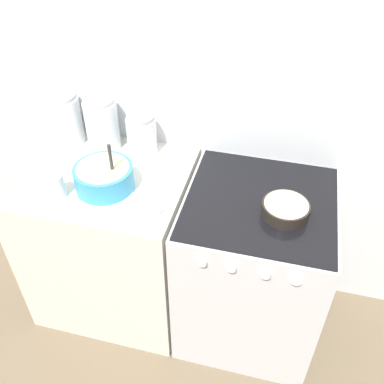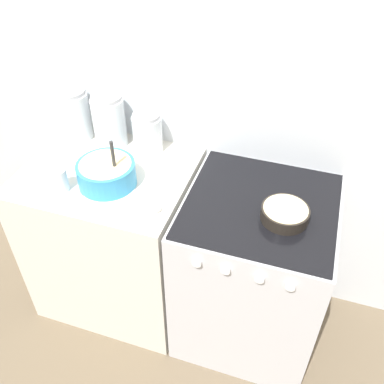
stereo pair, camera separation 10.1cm
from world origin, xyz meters
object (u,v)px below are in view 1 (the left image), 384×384
at_px(mixing_bowl, 104,176).
at_px(storage_jar_right, 142,137).
at_px(storage_jar_left, 65,122).
at_px(stove, 252,268).
at_px(storage_jar_middle, 103,127).
at_px(tin_can, 56,186).
at_px(baking_pan, 286,209).

height_order(mixing_bowl, storage_jar_right, mixing_bowl).
bearing_deg(storage_jar_right, storage_jar_left, 180.00).
height_order(stove, storage_jar_middle, storage_jar_middle).
distance_m(storage_jar_left, tin_can, 0.46).
relative_size(stove, tin_can, 8.12).
height_order(storage_jar_left, storage_jar_right, storage_jar_left).
height_order(storage_jar_left, tin_can, storage_jar_left).
xyz_separation_m(stove, storage_jar_right, (-0.64, 0.23, 0.55)).
bearing_deg(storage_jar_left, mixing_bowl, -42.57).
relative_size(mixing_bowl, storage_jar_right, 1.27).
bearing_deg(baking_pan, storage_jar_middle, 162.94).
relative_size(mixing_bowl, storage_jar_left, 0.99).
relative_size(storage_jar_left, storage_jar_middle, 0.99).
relative_size(storage_jar_middle, storage_jar_right, 1.30).
bearing_deg(mixing_bowl, tin_can, -150.85).
height_order(baking_pan, storage_jar_middle, storage_jar_middle).
distance_m(storage_jar_middle, tin_can, 0.43).
xyz_separation_m(mixing_bowl, tin_can, (-0.19, -0.10, -0.01)).
xyz_separation_m(baking_pan, storage_jar_right, (-0.75, 0.29, 0.06)).
xyz_separation_m(mixing_bowl, storage_jar_middle, (-0.14, 0.32, 0.05)).
relative_size(stove, mixing_bowl, 3.44).
bearing_deg(storage_jar_right, baking_pan, -21.44).
xyz_separation_m(storage_jar_left, storage_jar_right, (0.42, 0.00, -0.03)).
distance_m(mixing_bowl, baking_pan, 0.82).
bearing_deg(mixing_bowl, baking_pan, 1.66).
xyz_separation_m(stove, tin_can, (-0.90, -0.19, 0.52)).
xyz_separation_m(storage_jar_right, tin_can, (-0.26, -0.42, -0.03)).
bearing_deg(storage_jar_middle, baking_pan, -17.06).
relative_size(stove, storage_jar_left, 3.41).
distance_m(mixing_bowl, storage_jar_middle, 0.35).
distance_m(storage_jar_left, storage_jar_middle, 0.21).
bearing_deg(mixing_bowl, stove, 6.97).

